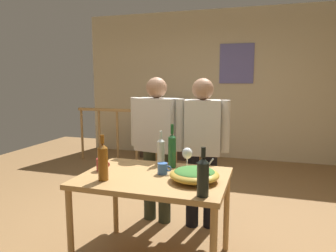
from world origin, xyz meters
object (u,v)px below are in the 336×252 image
at_px(wine_bottle_clear, 161,151).
at_px(wine_bottle_amber, 103,161).
at_px(wine_glass, 187,154).
at_px(flat_screen_tv, 164,117).
at_px(serving_table, 154,185).
at_px(wine_bottle_dark, 203,176).
at_px(salad_bowl, 194,174).
at_px(framed_picture, 237,64).
at_px(person_standing_left, 157,138).
at_px(person_standing_right, 202,143).
at_px(stair_railing, 156,131).
at_px(tv_console, 165,145).
at_px(mug_blue, 163,169).
at_px(wine_bottle_green, 172,150).
at_px(mug_red, 102,164).

relative_size(wine_bottle_clear, wine_bottle_amber, 0.87).
relative_size(wine_glass, wine_bottle_clear, 0.63).
xyz_separation_m(flat_screen_tv, serving_table, (1.00, -3.37, -0.12)).
bearing_deg(wine_bottle_dark, salad_bowl, 112.58).
xyz_separation_m(serving_table, salad_bowl, (0.34, -0.04, 0.13)).
height_order(serving_table, wine_bottle_clear, wine_bottle_clear).
bearing_deg(wine_bottle_clear, framed_picture, 84.09).
height_order(salad_bowl, person_standing_left, person_standing_left).
xyz_separation_m(wine_bottle_clear, person_standing_right, (0.29, 0.43, 0.00)).
distance_m(stair_railing, salad_bowl, 3.12).
distance_m(tv_console, mug_blue, 3.55).
bearing_deg(flat_screen_tv, wine_bottle_green, -71.01).
xyz_separation_m(stair_railing, wine_bottle_amber, (0.65, -3.01, 0.28)).
distance_m(stair_railing, tv_console, 0.72).
distance_m(wine_bottle_clear, wine_bottle_dark, 0.82).
bearing_deg(wine_bottle_amber, flat_screen_tv, 100.59).
height_order(tv_console, mug_red, mug_red).
xyz_separation_m(stair_railing, mug_red, (0.51, -2.79, 0.19)).
bearing_deg(wine_bottle_dark, serving_table, 144.55).
distance_m(salad_bowl, mug_red, 0.80).
bearing_deg(serving_table, framed_picture, 85.38).
relative_size(wine_bottle_green, mug_red, 3.17).
relative_size(flat_screen_tv, mug_blue, 5.89).
height_order(wine_bottle_clear, wine_bottle_amber, wine_bottle_amber).
height_order(person_standing_left, person_standing_right, person_standing_left).
bearing_deg(wine_bottle_green, mug_red, -154.15).
relative_size(framed_picture, wine_glass, 3.77).
relative_size(wine_glass, mug_red, 1.61).
distance_m(flat_screen_tv, wine_bottle_amber, 3.66).
bearing_deg(flat_screen_tv, person_standing_left, -73.83).
distance_m(framed_picture, wine_glass, 3.59).
bearing_deg(salad_bowl, wine_bottle_clear, 136.78).
xyz_separation_m(serving_table, wine_glass, (0.22, 0.22, 0.21)).
bearing_deg(wine_glass, stair_railing, 114.83).
bearing_deg(flat_screen_tv, serving_table, -73.50).
height_order(wine_bottle_green, mug_red, wine_bottle_green).
bearing_deg(flat_screen_tv, wine_glass, -68.92).
distance_m(serving_table, mug_red, 0.48).
distance_m(framed_picture, person_standing_left, 3.12).
distance_m(salad_bowl, wine_bottle_green, 0.41).
bearing_deg(tv_console, wine_glass, -69.11).
bearing_deg(wine_bottle_green, framed_picture, 86.21).
bearing_deg(mug_blue, person_standing_left, 112.87).
height_order(flat_screen_tv, mug_blue, flat_screen_tv).
bearing_deg(wine_bottle_green, wine_bottle_clear, 154.07).
relative_size(serving_table, wine_glass, 6.02).
distance_m(tv_console, wine_bottle_dark, 4.05).
bearing_deg(wine_bottle_amber, mug_red, 121.86).
bearing_deg(mug_red, person_standing_left, 73.06).
bearing_deg(person_standing_left, wine_bottle_clear, 123.71).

